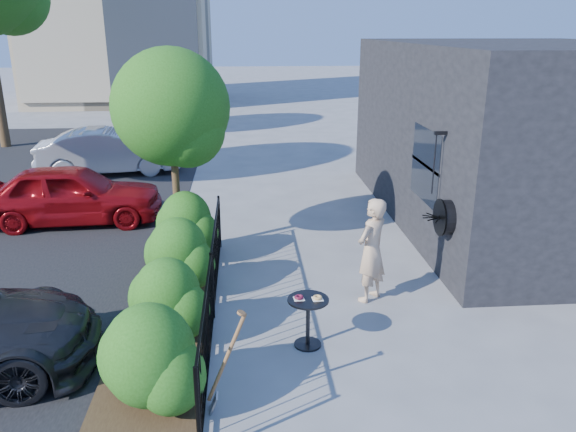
{
  "coord_description": "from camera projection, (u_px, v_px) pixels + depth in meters",
  "views": [
    {
      "loc": [
        -0.96,
        -7.86,
        4.3
      ],
      "look_at": [
        -0.23,
        1.33,
        1.2
      ],
      "focal_mm": 35.0,
      "sensor_mm": 36.0,
      "label": 1
    }
  ],
  "objects": [
    {
      "name": "ground",
      "position": [
        309.0,
        314.0,
        8.87
      ],
      "size": [
        120.0,
        120.0,
        0.0
      ],
      "primitive_type": "plane",
      "color": "gray",
      "rests_on": "ground"
    },
    {
      "name": "shop_building",
      "position": [
        525.0,
        133.0,
        12.9
      ],
      "size": [
        6.22,
        9.0,
        4.0
      ],
      "color": "black",
      "rests_on": "ground"
    },
    {
      "name": "fence",
      "position": [
        212.0,
        285.0,
        8.58
      ],
      "size": [
        0.05,
        6.05,
        1.1
      ],
      "color": "black",
      "rests_on": "ground"
    },
    {
      "name": "planting_bed",
      "position": [
        168.0,
        317.0,
        8.7
      ],
      "size": [
        1.3,
        6.0,
        0.08
      ],
      "primitive_type": "cube",
      "color": "#382616",
      "rests_on": "ground"
    },
    {
      "name": "shrubs",
      "position": [
        173.0,
        275.0,
        8.59
      ],
      "size": [
        1.1,
        5.6,
        1.24
      ],
      "color": "#215613",
      "rests_on": "ground"
    },
    {
      "name": "patio_tree",
      "position": [
        175.0,
        115.0,
        10.43
      ],
      "size": [
        2.2,
        2.2,
        3.94
      ],
      "color": "#3F2B19",
      "rests_on": "ground"
    },
    {
      "name": "cafe_table",
      "position": [
        308.0,
        313.0,
        7.85
      ],
      "size": [
        0.58,
        0.58,
        0.78
      ],
      "rotation": [
        0.0,
        0.0,
        0.08
      ],
      "color": "black",
      "rests_on": "ground"
    },
    {
      "name": "woman",
      "position": [
        372.0,
        250.0,
        9.1
      ],
      "size": [
        0.75,
        0.75,
        1.75
      ],
      "primitive_type": "imported",
      "rotation": [
        0.0,
        0.0,
        3.92
      ],
      "color": "tan",
      "rests_on": "ground"
    },
    {
      "name": "shovel",
      "position": [
        224.0,
        368.0,
        6.46
      ],
      "size": [
        0.5,
        0.17,
        1.34
      ],
      "color": "brown",
      "rests_on": "ground"
    },
    {
      "name": "car_red",
      "position": [
        71.0,
        194.0,
        12.84
      ],
      "size": [
        4.11,
        1.83,
        1.37
      ],
      "primitive_type": "imported",
      "rotation": [
        0.0,
        0.0,
        1.62
      ],
      "color": "maroon",
      "rests_on": "ground"
    },
    {
      "name": "car_silver",
      "position": [
        109.0,
        151.0,
        17.2
      ],
      "size": [
        4.38,
        2.05,
        1.39
      ],
      "primitive_type": "imported",
      "rotation": [
        0.0,
        0.0,
        1.71
      ],
      "color": "#B2B2B7",
      "rests_on": "ground"
    }
  ]
}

